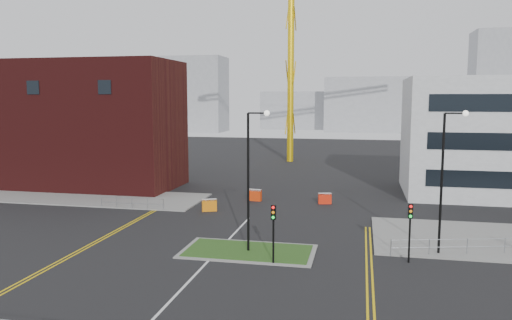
{
  "coord_description": "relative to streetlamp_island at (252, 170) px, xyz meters",
  "views": [
    {
      "loc": [
        9.02,
        -22.59,
        9.93
      ],
      "look_at": [
        0.77,
        16.17,
        5.0
      ],
      "focal_mm": 35.0,
      "sensor_mm": 36.0,
      "label": 1
    }
  ],
  "objects": [
    {
      "name": "yellow_left_b",
      "position": [
        -10.92,
        2.0,
        -5.41
      ],
      "size": [
        0.12,
        24.0,
        0.01
      ],
      "primitive_type": "cube",
      "color": "gold",
      "rests_on": "ground"
    },
    {
      "name": "centre_line",
      "position": [
        -2.22,
        -6.0,
        -5.41
      ],
      "size": [
        0.15,
        30.0,
        0.01
      ],
      "primitive_type": "cube",
      "color": "silver",
      "rests_on": "ground"
    },
    {
      "name": "island_kerb",
      "position": [
        -0.22,
        0.0,
        -5.37
      ],
      "size": [
        8.6,
        4.6,
        0.08
      ],
      "primitive_type": "cube",
      "color": "slate",
      "rests_on": "ground"
    },
    {
      "name": "traffic_light_right",
      "position": [
        9.78,
        -0.02,
        -2.85
      ],
      "size": [
        0.28,
        0.33,
        3.65
      ],
      "color": "black",
      "rests_on": "ground"
    },
    {
      "name": "barrier_left",
      "position": [
        -3.25,
        16.0,
        -4.8
      ],
      "size": [
        1.39,
        0.62,
        1.13
      ],
      "color": "red",
      "rests_on": "ground"
    },
    {
      "name": "yellow_right_a",
      "position": [
        7.28,
        -2.0,
        -5.41
      ],
      "size": [
        0.12,
        20.0,
        0.01
      ],
      "primitive_type": "cube",
      "color": "gold",
      "rests_on": "ground"
    },
    {
      "name": "skyline_b",
      "position": [
        7.78,
        122.0,
        2.59
      ],
      "size": [
        24.0,
        12.0,
        16.0
      ],
      "primitive_type": "cube",
      "color": "gray",
      "rests_on": "ground"
    },
    {
      "name": "skyline_d",
      "position": [
        -10.22,
        132.0,
        0.59
      ],
      "size": [
        30.0,
        12.0,
        12.0
      ],
      "primitive_type": "cube",
      "color": "gray",
      "rests_on": "ground"
    },
    {
      "name": "traffic_light_island",
      "position": [
        1.78,
        -2.02,
        -2.85
      ],
      "size": [
        0.28,
        0.33,
        3.65
      ],
      "color": "black",
      "rests_on": "ground"
    },
    {
      "name": "yellow_left_a",
      "position": [
        -11.22,
        2.0,
        -5.41
      ],
      "size": [
        0.12,
        24.0,
        0.01
      ],
      "primitive_type": "cube",
      "color": "gold",
      "rests_on": "ground"
    },
    {
      "name": "grass_island",
      "position": [
        -0.22,
        0.0,
        -5.35
      ],
      "size": [
        8.0,
        4.0,
        0.12
      ],
      "primitive_type": "cube",
      "color": "#234717",
      "rests_on": "ground"
    },
    {
      "name": "barrier_mid",
      "position": [
        -6.22,
        10.78,
        -4.83
      ],
      "size": [
        1.35,
        0.92,
        1.08
      ],
      "color": "orange",
      "rests_on": "ground"
    },
    {
      "name": "skyline_c",
      "position": [
        42.78,
        117.0,
        8.59
      ],
      "size": [
        14.0,
        12.0,
        28.0
      ],
      "primitive_type": "cube",
      "color": "gray",
      "rests_on": "ground"
    },
    {
      "name": "skyline_a",
      "position": [
        -42.22,
        112.0,
        5.59
      ],
      "size": [
        18.0,
        12.0,
        22.0
      ],
      "primitive_type": "cube",
      "color": "gray",
      "rests_on": "ground"
    },
    {
      "name": "yellow_right_b",
      "position": [
        7.58,
        -2.0,
        -5.41
      ],
      "size": [
        0.12,
        20.0,
        0.01
      ],
      "primitive_type": "cube",
      "color": "gold",
      "rests_on": "ground"
    },
    {
      "name": "railing_left",
      "position": [
        -13.22,
        10.0,
        -4.67
      ],
      "size": [
        6.05,
        0.05,
        1.1
      ],
      "color": "gray",
      "rests_on": "ground"
    },
    {
      "name": "streetlamp_right_near",
      "position": [
        12.0,
        2.0,
        0.0
      ],
      "size": [
        1.46,
        0.36,
        9.18
      ],
      "color": "black",
      "rests_on": "ground"
    },
    {
      "name": "streetlamp_island",
      "position": [
        0.0,
        0.0,
        0.0
      ],
      "size": [
        1.46,
        0.36,
        9.18
      ],
      "color": "black",
      "rests_on": "ground"
    },
    {
      "name": "brick_building",
      "position": [
        -25.19,
        20.0,
        1.44
      ],
      "size": [
        24.2,
        10.07,
        14.24
      ],
      "color": "#411010",
      "rests_on": "ground"
    },
    {
      "name": "pavement_left",
      "position": [
        -22.22,
        14.0,
        -5.35
      ],
      "size": [
        28.0,
        8.0,
        0.12
      ],
      "primitive_type": "cube",
      "color": "slate",
      "rests_on": "ground"
    },
    {
      "name": "barrier_right",
      "position": [
        3.54,
        16.0,
        -4.86
      ],
      "size": [
        1.28,
        0.66,
        1.03
      ],
      "color": "red",
      "rests_on": "ground"
    },
    {
      "name": "ground",
      "position": [
        -2.22,
        -8.0,
        -5.41
      ],
      "size": [
        200.0,
        200.0,
        0.0
      ],
      "primitive_type": "plane",
      "color": "black",
      "rests_on": "ground"
    }
  ]
}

